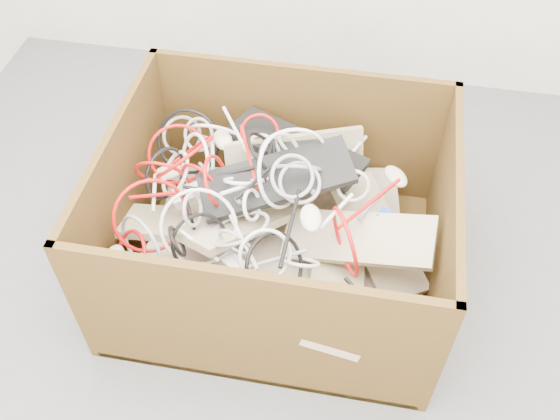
% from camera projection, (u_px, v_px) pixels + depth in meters
% --- Properties ---
extents(ground, '(3.00, 3.00, 0.00)m').
position_uv_depth(ground, '(256.00, 341.00, 2.07)').
color(ground, '#535356').
rests_on(ground, ground).
extents(cardboard_box, '(1.06, 0.89, 0.57)m').
position_uv_depth(cardboard_box, '(275.00, 242.00, 2.15)').
color(cardboard_box, '#3D2B0F').
rests_on(cardboard_box, ground).
extents(keyboard_pile, '(1.12, 0.85, 0.38)m').
position_uv_depth(keyboard_pile, '(287.00, 216.00, 2.05)').
color(keyboard_pile, tan).
rests_on(keyboard_pile, cardboard_box).
extents(mice_scatter, '(0.90, 0.61, 0.22)m').
position_uv_depth(mice_scatter, '(246.00, 216.00, 1.97)').
color(mice_scatter, beige).
rests_on(mice_scatter, keyboard_pile).
extents(power_strip_left, '(0.32, 0.16, 0.13)m').
position_uv_depth(power_strip_left, '(222.00, 185.00, 2.03)').
color(power_strip_left, white).
rests_on(power_strip_left, keyboard_pile).
extents(power_strip_right, '(0.25, 0.16, 0.08)m').
position_uv_depth(power_strip_right, '(215.00, 250.00, 1.92)').
color(power_strip_right, white).
rests_on(power_strip_right, keyboard_pile).
extents(vga_plug, '(0.06, 0.06, 0.03)m').
position_uv_depth(vga_plug, '(385.00, 216.00, 1.96)').
color(vga_plug, blue).
rests_on(vga_plug, keyboard_pile).
extents(cable_tangle, '(0.89, 0.75, 0.43)m').
position_uv_depth(cable_tangle, '(225.00, 188.00, 1.98)').
color(cable_tangle, silver).
rests_on(cable_tangle, keyboard_pile).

